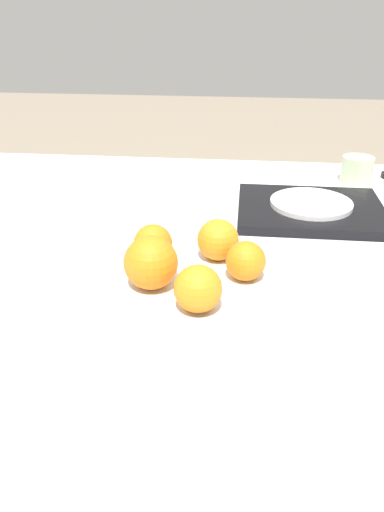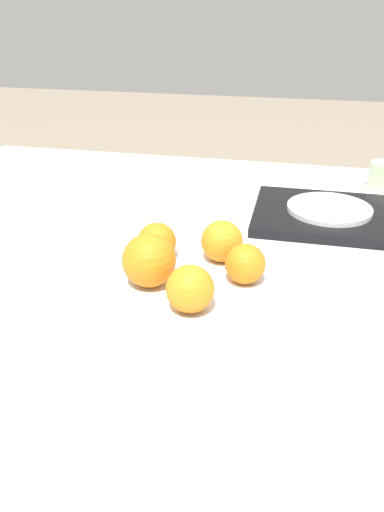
# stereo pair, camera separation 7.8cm
# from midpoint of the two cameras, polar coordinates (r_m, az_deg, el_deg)

# --- Properties ---
(ground_plane) EXTENTS (12.00, 12.00, 0.00)m
(ground_plane) POSITION_cam_midpoint_polar(r_m,az_deg,el_deg) (1.49, 2.64, -24.85)
(ground_plane) COLOR gray
(table) EXTENTS (1.46, 0.94, 0.77)m
(table) POSITION_cam_midpoint_polar(r_m,az_deg,el_deg) (1.21, 3.04, -13.60)
(table) COLOR white
(table) RESTS_ON ground_plane
(fruit_platter) EXTENTS (0.28, 0.28, 0.02)m
(fruit_platter) POSITION_cam_midpoint_polar(r_m,az_deg,el_deg) (0.80, 2.80, -2.56)
(fruit_platter) COLOR silver
(fruit_platter) RESTS_ON table
(orange_0) EXTENTS (0.08, 0.08, 0.08)m
(orange_0) POSITION_cam_midpoint_polar(r_m,az_deg,el_deg) (0.75, -2.00, -0.58)
(orange_0) COLOR orange
(orange_0) RESTS_ON fruit_platter
(orange_1) EXTENTS (0.07, 0.07, 0.07)m
(orange_1) POSITION_cam_midpoint_polar(r_m,az_deg,el_deg) (0.83, 6.13, 1.64)
(orange_1) COLOR orange
(orange_1) RESTS_ON fruit_platter
(orange_2) EXTENTS (0.07, 0.07, 0.07)m
(orange_2) POSITION_cam_midpoint_polar(r_m,az_deg,el_deg) (0.69, 2.99, -3.88)
(orange_2) COLOR orange
(orange_2) RESTS_ON fruit_platter
(orange_3) EXTENTS (0.06, 0.06, 0.06)m
(orange_3) POSITION_cam_midpoint_polar(r_m,az_deg,el_deg) (0.83, -1.37, 1.57)
(orange_3) COLOR orange
(orange_3) RESTS_ON fruit_platter
(orange_4) EXTENTS (0.06, 0.06, 0.06)m
(orange_4) POSITION_cam_midpoint_polar(r_m,az_deg,el_deg) (0.77, 8.98, -0.97)
(orange_4) COLOR orange
(orange_4) RESTS_ON fruit_platter
(serving_tray) EXTENTS (0.30, 0.25, 0.02)m
(serving_tray) POSITION_cam_midpoint_polar(r_m,az_deg,el_deg) (1.08, 17.35, 4.41)
(serving_tray) COLOR black
(serving_tray) RESTS_ON table
(side_plate) EXTENTS (0.17, 0.17, 0.01)m
(side_plate) POSITION_cam_midpoint_polar(r_m,az_deg,el_deg) (1.07, 17.46, 5.15)
(side_plate) COLOR white
(side_plate) RESTS_ON serving_tray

